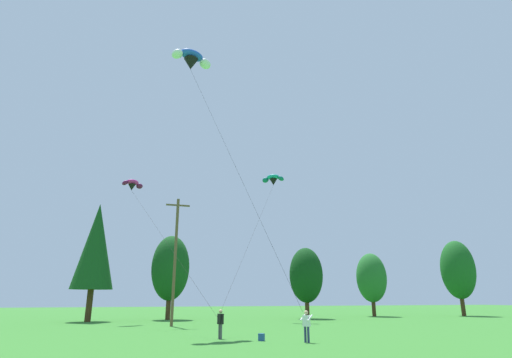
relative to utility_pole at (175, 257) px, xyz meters
The scene contains 12 objects.
treeline_tree_c 12.35m from the utility_pole, 127.51° to the left, with size 4.34×4.34×12.45m.
treeline_tree_d 11.59m from the utility_pole, 85.62° to the left, with size 4.36×4.36×9.49m.
treeline_tree_e 19.22m from the utility_pole, 27.66° to the left, with size 4.06×4.06×8.36m.
treeline_tree_f 30.56m from the utility_pole, 22.85° to the left, with size 4.05×4.05×8.32m.
treeline_tree_g 41.71m from the utility_pole, 12.89° to the left, with size 4.57×4.57×10.26m.
utility_pole is the anchor object (origin of this frame).
kite_flyer_near 13.31m from the utility_pole, 83.06° to the right, with size 0.35×0.60×1.69m.
kite_flyer_mid 17.42m from the utility_pole, 70.47° to the right, with size 0.75×0.76×1.69m.
parafoil_kite_high_teal 16.34m from the utility_pole, 25.91° to the left, with size 11.64×19.17×15.36m.
parafoil_kite_mid_blue_white 17.73m from the utility_pole, 92.31° to the right, with size 7.48×11.02×21.94m.
parafoil_kite_far_magenta 11.40m from the utility_pole, 122.40° to the left, with size 6.80×19.98×13.60m.
backpack 15.59m from the utility_pole, 76.03° to the right, with size 0.32×0.24×0.40m, color #234C89.
Camera 1 is at (-7.27, -2.74, 2.36)m, focal length 28.44 mm.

